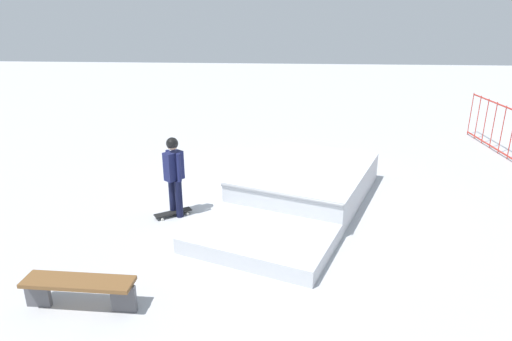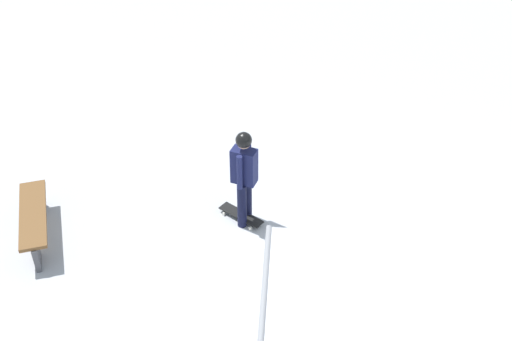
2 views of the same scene
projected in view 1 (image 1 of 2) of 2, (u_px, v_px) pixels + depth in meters
ground_plane at (285, 192)px, 10.63m from camera, size 60.00×60.00×0.00m
skate_ramp at (301, 190)px, 9.95m from camera, size 5.97×4.30×0.74m
skater at (174, 171)px, 9.08m from camera, size 0.43×0.41×1.73m
skateboard at (173, 213)px, 9.36m from camera, size 0.63×0.77×0.09m
park_bench at (79, 287)px, 6.31m from camera, size 0.42×1.66×0.48m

